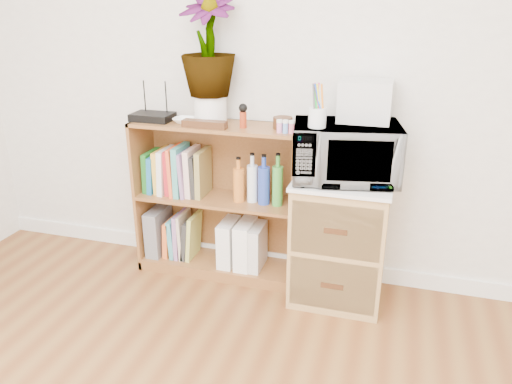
% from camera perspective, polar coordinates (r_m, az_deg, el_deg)
% --- Properties ---
extents(skirting_board, '(4.00, 0.02, 0.10)m').
position_cam_1_polar(skirting_board, '(3.24, 2.63, -7.77)').
color(skirting_board, white).
rests_on(skirting_board, ground).
extents(bookshelf, '(1.00, 0.30, 0.95)m').
position_cam_1_polar(bookshelf, '(3.03, -4.33, -1.03)').
color(bookshelf, brown).
rests_on(bookshelf, ground).
extents(wicker_unit, '(0.50, 0.45, 0.70)m').
position_cam_1_polar(wicker_unit, '(2.85, 9.53, -5.51)').
color(wicker_unit, '#9E7542').
rests_on(wicker_unit, ground).
extents(microwave, '(0.60, 0.46, 0.30)m').
position_cam_1_polar(microwave, '(2.65, 10.17, 4.50)').
color(microwave, white).
rests_on(microwave, wicker_unit).
extents(pen_cup, '(0.09, 0.09, 0.10)m').
position_cam_1_polar(pen_cup, '(2.51, 7.02, 8.46)').
color(pen_cup, white).
rests_on(pen_cup, microwave).
extents(small_appliance, '(0.27, 0.22, 0.21)m').
position_cam_1_polar(small_appliance, '(2.67, 12.38, 10.14)').
color(small_appliance, silver).
rests_on(small_appliance, microwave).
extents(router, '(0.24, 0.16, 0.04)m').
position_cam_1_polar(router, '(3.02, -11.73, 8.42)').
color(router, black).
rests_on(router, bookshelf).
extents(white_bowl, '(0.13, 0.13, 0.03)m').
position_cam_1_polar(white_bowl, '(2.92, -8.13, 8.10)').
color(white_bowl, white).
rests_on(white_bowl, bookshelf).
extents(plant_pot, '(0.18, 0.18, 0.16)m').
position_cam_1_polar(plant_pot, '(2.90, -5.23, 9.39)').
color(plant_pot, white).
rests_on(plant_pot, bookshelf).
extents(potted_plant, '(0.31, 0.31, 0.56)m').
position_cam_1_polar(potted_plant, '(2.85, -5.48, 16.46)').
color(potted_plant, '#317C37').
rests_on(potted_plant, plant_pot).
extents(trinket_box, '(0.25, 0.06, 0.04)m').
position_cam_1_polar(trinket_box, '(2.80, -5.89, 7.72)').
color(trinket_box, '#35210E').
rests_on(trinket_box, bookshelf).
extents(kokeshi_doll, '(0.04, 0.04, 0.09)m').
position_cam_1_polar(kokeshi_doll, '(2.78, -1.49, 8.24)').
color(kokeshi_doll, maroon).
rests_on(kokeshi_doll, bookshelf).
extents(wooden_bowl, '(0.11, 0.11, 0.06)m').
position_cam_1_polar(wooden_bowl, '(2.77, 3.06, 7.91)').
color(wooden_bowl, '#361E0E').
rests_on(wooden_bowl, bookshelf).
extents(paint_jars, '(0.11, 0.04, 0.05)m').
position_cam_1_polar(paint_jars, '(2.67, 3.38, 7.29)').
color(paint_jars, pink).
rests_on(paint_jars, bookshelf).
extents(file_box, '(0.09, 0.24, 0.30)m').
position_cam_1_polar(file_box, '(3.29, -11.05, -4.35)').
color(file_box, slate).
rests_on(file_box, bookshelf).
extents(magazine_holder_left, '(0.09, 0.23, 0.28)m').
position_cam_1_polar(magazine_holder_left, '(3.11, -3.12, -5.74)').
color(magazine_holder_left, white).
rests_on(magazine_holder_left, bookshelf).
extents(magazine_holder_mid, '(0.09, 0.23, 0.29)m').
position_cam_1_polar(magazine_holder_mid, '(3.07, -1.20, -5.95)').
color(magazine_holder_mid, white).
rests_on(magazine_holder_mid, bookshelf).
extents(magazine_holder_right, '(0.09, 0.22, 0.27)m').
position_cam_1_polar(magazine_holder_right, '(3.06, 0.02, -6.25)').
color(magazine_holder_right, silver).
rests_on(magazine_holder_right, bookshelf).
extents(cookbooks, '(0.39, 0.20, 0.31)m').
position_cam_1_polar(cookbooks, '(3.07, -9.05, 2.33)').
color(cookbooks, '#1C691F').
rests_on(cookbooks, bookshelf).
extents(liquor_bottles, '(0.30, 0.07, 0.30)m').
position_cam_1_polar(liquor_bottles, '(2.89, 0.39, 1.48)').
color(liquor_bottles, orange).
rests_on(liquor_bottles, bookshelf).
extents(lower_books, '(0.21, 0.19, 0.30)m').
position_cam_1_polar(lower_books, '(3.23, -8.41, -4.97)').
color(lower_books, orange).
rests_on(lower_books, bookshelf).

